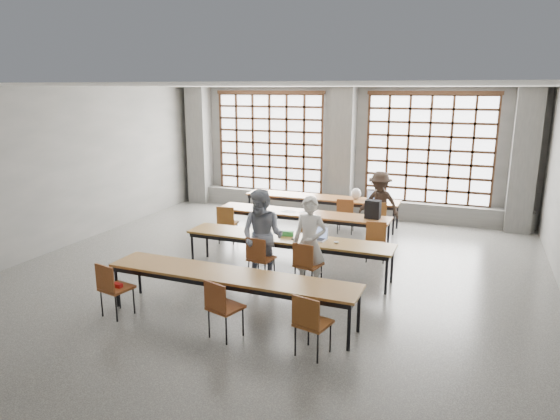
% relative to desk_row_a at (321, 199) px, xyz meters
% --- Properties ---
extents(floor, '(11.00, 11.00, 0.00)m').
position_rel_desk_row_a_xyz_m(floor, '(0.23, -4.04, -0.66)').
color(floor, '#474745').
rests_on(floor, ground).
extents(ceiling, '(11.00, 11.00, 0.00)m').
position_rel_desk_row_a_xyz_m(ceiling, '(0.23, -4.04, 2.84)').
color(ceiling, silver).
rests_on(ceiling, floor).
extents(wall_back, '(10.00, 0.00, 10.00)m').
position_rel_desk_row_a_xyz_m(wall_back, '(0.23, 1.46, 1.09)').
color(wall_back, '#5A5A58').
rests_on(wall_back, floor).
extents(wall_left, '(0.00, 11.00, 11.00)m').
position_rel_desk_row_a_xyz_m(wall_left, '(-4.77, -4.04, 1.09)').
color(wall_left, '#5A5A58').
rests_on(wall_left, floor).
extents(column_left, '(0.60, 0.55, 3.50)m').
position_rel_desk_row_a_xyz_m(column_left, '(-4.27, 1.18, 1.09)').
color(column_left, '#555553').
rests_on(column_left, floor).
extents(column_mid, '(0.60, 0.55, 3.50)m').
position_rel_desk_row_a_xyz_m(column_mid, '(0.23, 1.18, 1.09)').
color(column_mid, '#555553').
rests_on(column_mid, floor).
extents(column_right, '(0.60, 0.55, 3.50)m').
position_rel_desk_row_a_xyz_m(column_right, '(4.73, 1.18, 1.09)').
color(column_right, '#555553').
rests_on(column_right, floor).
extents(window_left, '(3.32, 0.12, 3.00)m').
position_rel_desk_row_a_xyz_m(window_left, '(-2.02, 1.38, 1.24)').
color(window_left, white).
rests_on(window_left, wall_back).
extents(window_right, '(3.32, 0.12, 3.00)m').
position_rel_desk_row_a_xyz_m(window_right, '(2.48, 1.38, 1.24)').
color(window_right, white).
rests_on(window_right, wall_back).
extents(sill_ledge, '(9.80, 0.35, 0.50)m').
position_rel_desk_row_a_xyz_m(sill_ledge, '(0.23, 1.26, -0.41)').
color(sill_ledge, '#555553').
rests_on(sill_ledge, floor).
extents(desk_row_a, '(4.00, 0.70, 0.73)m').
position_rel_desk_row_a_xyz_m(desk_row_a, '(0.00, 0.00, 0.00)').
color(desk_row_a, brown).
rests_on(desk_row_a, floor).
extents(desk_row_b, '(4.00, 0.70, 0.73)m').
position_rel_desk_row_a_xyz_m(desk_row_b, '(0.08, -1.76, 0.00)').
color(desk_row_b, brown).
rests_on(desk_row_b, floor).
extents(desk_row_c, '(4.00, 0.70, 0.73)m').
position_rel_desk_row_a_xyz_m(desk_row_c, '(0.48, -3.70, 0.00)').
color(desk_row_c, brown).
rests_on(desk_row_c, floor).
extents(desk_row_d, '(4.00, 0.70, 0.73)m').
position_rel_desk_row_a_xyz_m(desk_row_d, '(0.35, -5.80, 0.00)').
color(desk_row_d, brown).
rests_on(desk_row_d, floor).
extents(chair_back_left, '(0.44, 0.45, 0.88)m').
position_rel_desk_row_a_xyz_m(chair_back_left, '(-1.40, -0.63, -0.13)').
color(chair_back_left, maroon).
rests_on(chair_back_left, floor).
extents(chair_back_mid, '(0.47, 0.48, 0.88)m').
position_rel_desk_row_a_xyz_m(chair_back_mid, '(0.81, -0.63, -0.13)').
color(chair_back_mid, maroon).
rests_on(chair_back_mid, floor).
extents(chair_back_right, '(0.46, 0.46, 0.88)m').
position_rel_desk_row_a_xyz_m(chair_back_right, '(1.61, -0.63, -0.13)').
color(chair_back_right, brown).
rests_on(chair_back_right, floor).
extents(chair_mid_left, '(0.50, 0.50, 0.88)m').
position_rel_desk_row_a_xyz_m(chair_mid_left, '(-1.50, -2.38, -0.13)').
color(chair_mid_left, brown).
rests_on(chair_mid_left, floor).
extents(chair_mid_centre, '(0.48, 0.48, 0.88)m').
position_rel_desk_row_a_xyz_m(chair_mid_centre, '(0.49, -2.38, -0.13)').
color(chair_mid_centre, brown).
rests_on(chair_mid_centre, floor).
extents(chair_mid_right, '(0.49, 0.49, 0.88)m').
position_rel_desk_row_a_xyz_m(chair_mid_right, '(1.90, -2.38, -0.13)').
color(chair_mid_right, brown).
rests_on(chair_mid_right, floor).
extents(chair_front_left, '(0.47, 0.47, 0.88)m').
position_rel_desk_row_a_xyz_m(chair_front_left, '(0.17, -4.32, -0.13)').
color(chair_front_left, brown).
rests_on(chair_front_left, floor).
extents(chair_front_right, '(0.49, 0.50, 0.88)m').
position_rel_desk_row_a_xyz_m(chair_front_right, '(1.06, -4.32, -0.13)').
color(chair_front_right, '#672F14').
rests_on(chair_front_right, floor).
extents(chair_near_left, '(0.49, 0.50, 0.88)m').
position_rel_desk_row_a_xyz_m(chair_near_left, '(-1.37, -6.43, -0.13)').
color(chair_near_left, brown).
rests_on(chair_near_left, floor).
extents(chair_near_mid, '(0.52, 0.52, 0.88)m').
position_rel_desk_row_a_xyz_m(chair_near_mid, '(0.53, -6.42, -0.13)').
color(chair_near_mid, brown).
rests_on(chair_near_mid, floor).
extents(chair_near_right, '(0.50, 0.50, 0.88)m').
position_rel_desk_row_a_xyz_m(chair_near_right, '(1.83, -6.43, -0.13)').
color(chair_near_right, brown).
rests_on(chair_near_right, floor).
extents(student_male, '(0.62, 0.42, 1.66)m').
position_rel_desk_row_a_xyz_m(student_male, '(1.08, -4.20, 0.17)').
color(student_male, silver).
rests_on(student_male, floor).
extents(student_female, '(0.87, 0.70, 1.72)m').
position_rel_desk_row_a_xyz_m(student_female, '(0.18, -4.20, 0.19)').
color(student_female, '#172445').
rests_on(student_female, floor).
extents(student_back, '(1.11, 0.79, 1.56)m').
position_rel_desk_row_a_xyz_m(student_back, '(1.60, -0.50, 0.12)').
color(student_back, black).
rests_on(student_back, floor).
extents(laptop_front, '(0.39, 0.34, 0.26)m').
position_rel_desk_row_a_xyz_m(laptop_front, '(1.04, -3.59, 0.13)').
color(laptop_front, '#BABBC0').
rests_on(laptop_front, desk_row_c).
extents(laptop_back, '(0.39, 0.34, 0.26)m').
position_rel_desk_row_a_xyz_m(laptop_back, '(1.34, 0.11, 0.13)').
color(laptop_back, silver).
rests_on(laptop_back, desk_row_a).
extents(mouse, '(0.10, 0.07, 0.04)m').
position_rel_desk_row_a_xyz_m(mouse, '(1.43, -3.72, 0.08)').
color(mouse, white).
rests_on(mouse, desk_row_c).
extents(green_box, '(0.26, 0.14, 0.09)m').
position_rel_desk_row_a_xyz_m(green_box, '(0.43, -3.62, 0.11)').
color(green_box, '#2D8B3A').
rests_on(green_box, desk_row_c).
extents(phone, '(0.14, 0.08, 0.01)m').
position_rel_desk_row_a_xyz_m(phone, '(0.66, -3.80, 0.07)').
color(phone, black).
rests_on(phone, desk_row_c).
extents(paper_sheet_b, '(0.33, 0.26, 0.00)m').
position_rel_desk_row_a_xyz_m(paper_sheet_b, '(-0.22, -1.81, 0.07)').
color(paper_sheet_b, silver).
rests_on(paper_sheet_b, desk_row_b).
extents(paper_sheet_c, '(0.32, 0.24, 0.00)m').
position_rel_desk_row_a_xyz_m(paper_sheet_c, '(0.18, -1.76, 0.07)').
color(paper_sheet_c, silver).
rests_on(paper_sheet_c, desk_row_b).
extents(backpack, '(0.33, 0.22, 0.40)m').
position_rel_desk_row_a_xyz_m(backpack, '(1.68, -1.71, 0.27)').
color(backpack, black).
rests_on(backpack, desk_row_b).
extents(plastic_bag, '(0.32, 0.29, 0.29)m').
position_rel_desk_row_a_xyz_m(plastic_bag, '(0.90, 0.05, 0.21)').
color(plastic_bag, silver).
rests_on(plastic_bag, desk_row_a).
extents(red_pouch, '(0.21, 0.10, 0.06)m').
position_rel_desk_row_a_xyz_m(red_pouch, '(-1.35, -6.35, -0.16)').
color(red_pouch, '#B11715').
rests_on(red_pouch, chair_near_left).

